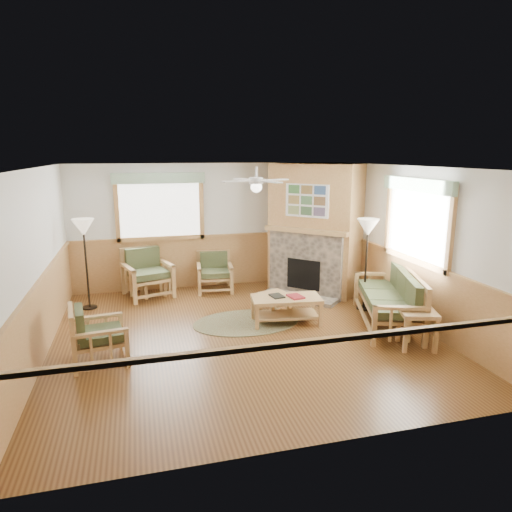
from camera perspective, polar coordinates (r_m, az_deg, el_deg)
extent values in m
cube|color=brown|center=(7.58, -1.60, -9.86)|extent=(6.00, 6.00, 0.01)
cube|color=white|center=(7.00, -1.74, 11.02)|extent=(6.00, 6.00, 0.01)
cube|color=silver|center=(10.07, -5.55, 3.79)|extent=(6.00, 0.02, 2.70)
cube|color=silver|center=(4.42, 7.26, -8.09)|extent=(6.00, 0.02, 2.70)
cube|color=silver|center=(7.14, -25.84, -1.18)|extent=(0.02, 6.00, 2.70)
cube|color=silver|center=(8.36, 18.80, 1.31)|extent=(0.02, 6.00, 2.70)
cylinder|color=brown|center=(8.09, -1.23, -8.28)|extent=(2.41, 2.41, 0.01)
cube|color=maroon|center=(7.93, 4.97, -4.96)|extent=(0.27, 0.33, 0.03)
cube|color=black|center=(7.95, 2.63, -4.92)|extent=(0.24, 0.30, 0.03)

